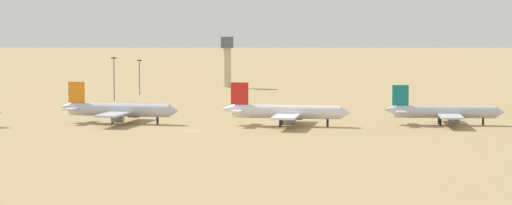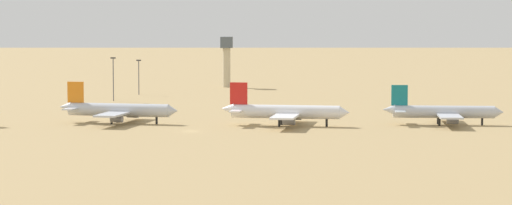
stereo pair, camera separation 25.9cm
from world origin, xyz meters
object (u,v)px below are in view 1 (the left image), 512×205
(parked_jet_teal_5, at_px, (445,112))
(control_tower, at_px, (229,57))
(light_pole_west, at_px, (116,76))
(parked_jet_orange_3, at_px, (120,110))
(parked_jet_red_4, at_px, (287,112))
(light_pole_mid, at_px, (141,74))

(parked_jet_teal_5, relative_size, control_tower, 1.56)
(parked_jet_teal_5, xyz_separation_m, light_pole_west, (-102.41, 82.65, 5.36))
(parked_jet_orange_3, xyz_separation_m, parked_jet_teal_5, (90.59, -4.29, -0.18))
(parked_jet_red_4, height_order, parked_jet_teal_5, parked_jet_red_4)
(light_pole_mid, bearing_deg, parked_jet_teal_5, -49.22)
(parked_jet_red_4, xyz_separation_m, light_pole_mid, (-52.75, 114.57, 4.02))
(light_pole_west, bearing_deg, parked_jet_teal_5, -38.91)
(parked_jet_teal_5, distance_m, control_tower, 167.69)
(light_pole_mid, bearing_deg, control_tower, 52.64)
(parked_jet_red_4, distance_m, control_tower, 158.73)
(parked_jet_orange_3, relative_size, light_pole_mid, 2.59)
(parked_jet_red_4, relative_size, light_pole_west, 2.30)
(parked_jet_red_4, xyz_separation_m, control_tower, (-20.22, 157.18, 9.03))
(parked_jet_teal_5, bearing_deg, control_tower, 116.68)
(parked_jet_orange_3, bearing_deg, parked_jet_red_4, 3.76)
(parked_jet_orange_3, relative_size, light_pole_west, 2.25)
(parked_jet_red_4, distance_m, light_pole_west, 103.45)
(parked_jet_red_4, bearing_deg, light_pole_mid, 124.20)
(parked_jet_red_4, height_order, light_pole_mid, light_pole_mid)
(parked_jet_orange_3, relative_size, parked_jet_teal_5, 1.04)
(control_tower, xyz_separation_m, light_pole_mid, (-32.53, -42.61, -5.01))
(parked_jet_orange_3, xyz_separation_m, control_tower, (26.47, 150.38, 9.11))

